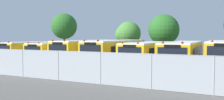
{
  "coord_description": "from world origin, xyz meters",
  "views": [
    {
      "loc": [
        10.49,
        -23.26,
        3.04
      ],
      "look_at": [
        -0.64,
        0.0,
        1.6
      ],
      "focal_mm": 38.68,
      "sensor_mm": 36.0,
      "label": 1
    }
  ],
  "objects": [
    {
      "name": "tree_0",
      "position": [
        -15.07,
        11.06,
        4.9
      ],
      "size": [
        4.45,
        4.45,
        7.06
      ],
      "color": "#4C3823",
      "rests_on": "ground_plane"
    },
    {
      "name": "ground_plane",
      "position": [
        0.0,
        0.0,
        0.0
      ],
      "size": [
        160.0,
        160.0,
        0.0
      ],
      "primitive_type": "plane",
      "color": "#595651"
    },
    {
      "name": "chainlink_fence",
      "position": [
        0.03,
        -9.97,
        1.08
      ],
      "size": [
        26.44,
        0.07,
        2.08
      ],
      "color": "#9EA0A3",
      "rests_on": "ground_plane"
    },
    {
      "name": "school_bus_1",
      "position": [
        -6.84,
        -0.12,
        1.33
      ],
      "size": [
        2.56,
        10.57,
        2.51
      ],
      "rotation": [
        0.0,
        0.0,
        3.14
      ],
      "color": "yellow",
      "rests_on": "ground_plane"
    },
    {
      "name": "tree_2",
      "position": [
        2.53,
        10.63,
        4.0
      ],
      "size": [
        4.36,
        4.35,
        6.18
      ],
      "color": "#4C3823",
      "rests_on": "ground_plane"
    },
    {
      "name": "school_bus_3",
      "position": [
        -0.01,
        -0.03,
        1.47
      ],
      "size": [
        2.58,
        11.62,
        2.79
      ],
      "rotation": [
        0.0,
        0.0,
        3.15
      ],
      "color": "yellow",
      "rests_on": "ground_plane"
    },
    {
      "name": "school_bus_0",
      "position": [
        -10.33,
        -0.09,
        1.35
      ],
      "size": [
        2.68,
        11.49,
        2.55
      ],
      "rotation": [
        0.0,
        0.0,
        3.12
      ],
      "color": "yellow",
      "rests_on": "ground_plane"
    },
    {
      "name": "school_bus_6",
      "position": [
        10.16,
        0.17,
        1.47
      ],
      "size": [
        2.62,
        9.61,
        2.79
      ],
      "rotation": [
        0.0,
        0.0,
        3.15
      ],
      "color": "yellow",
      "rests_on": "ground_plane"
    },
    {
      "name": "school_bus_5",
      "position": [
        6.86,
        -0.28,
        1.42
      ],
      "size": [
        2.76,
        11.72,
        2.7
      ],
      "rotation": [
        0.0,
        0.0,
        3.16
      ],
      "color": "yellow",
      "rests_on": "ground_plane"
    },
    {
      "name": "school_bus_4",
      "position": [
        3.4,
        -0.05,
        1.38
      ],
      "size": [
        2.58,
        10.36,
        2.62
      ],
      "rotation": [
        0.0,
        0.0,
        3.13
      ],
      "color": "yellow",
      "rests_on": "ground_plane"
    },
    {
      "name": "tree_1",
      "position": [
        -3.08,
        10.44,
        3.45
      ],
      "size": [
        3.84,
        3.62,
        5.32
      ],
      "color": "#4C3823",
      "rests_on": "ground_plane"
    },
    {
      "name": "school_bus_2",
      "position": [
        -3.49,
        0.22,
        1.45
      ],
      "size": [
        2.64,
        11.7,
        2.76
      ],
      "rotation": [
        0.0,
        0.0,
        3.13
      ],
      "color": "yellow",
      "rests_on": "ground_plane"
    },
    {
      "name": "traffic_cone",
      "position": [
        -2.85,
        -9.17,
        0.29
      ],
      "size": [
        0.44,
        0.44,
        0.58
      ],
      "primitive_type": "cone",
      "color": "#EA5914",
      "rests_on": "ground_plane"
    }
  ]
}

